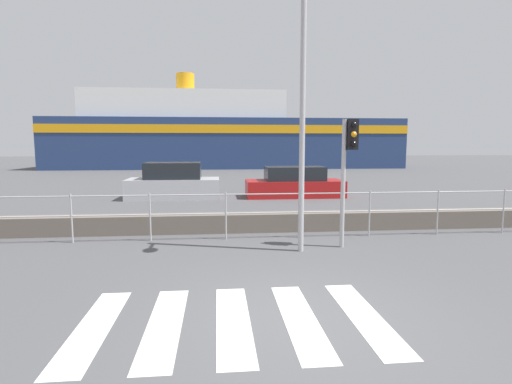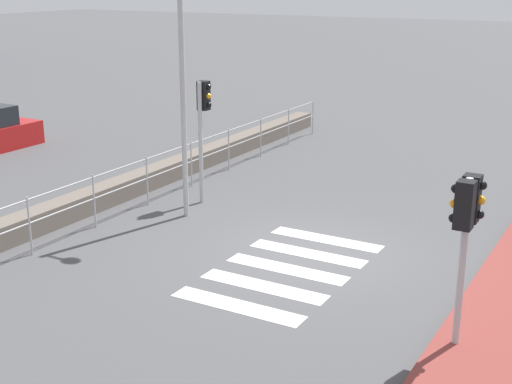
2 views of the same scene
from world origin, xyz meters
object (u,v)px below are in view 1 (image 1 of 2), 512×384
Objects in this scene: streetlamp at (304,88)px; ferry_boat at (220,136)px; traffic_light_far at (349,154)px; parked_car_silver at (174,183)px; parked_car_red at (294,184)px.

ferry_boat is at bearing 92.68° from streetlamp.
traffic_light_far is at bearing -85.35° from ferry_boat.
parked_car_red is (5.39, 0.00, -0.09)m from parked_car_silver.
streetlamp is at bearing -160.78° from traffic_light_far.
streetlamp is at bearing -87.32° from ferry_boat.
ferry_boat is at bearing 84.72° from parked_car_silver.
streetlamp is 33.16m from ferry_boat.
parked_car_silver reaches higher than parked_car_red.
traffic_light_far is 1.82m from streetlamp.
traffic_light_far is 10.31m from parked_car_silver.
parked_car_silver is 0.91× the size of parked_car_red.
parked_car_silver is (-2.20, -23.77, -2.56)m from ferry_boat.
streetlamp is 10.48m from parked_car_silver.
parked_car_silver is at bearing 118.45° from traffic_light_far.
parked_car_silver is (-4.86, 8.97, -1.47)m from traffic_light_far.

